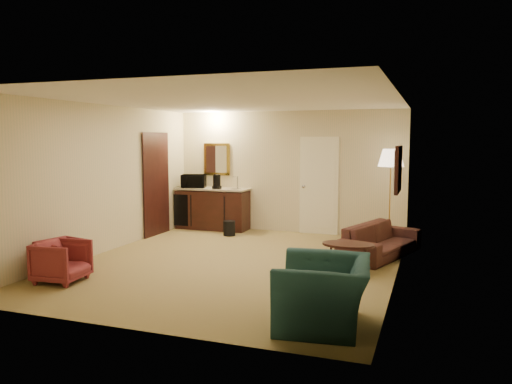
# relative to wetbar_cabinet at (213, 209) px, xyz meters

# --- Properties ---
(ground) EXTENTS (6.00, 6.00, 0.00)m
(ground) POSITION_rel_wetbar_cabinet_xyz_m (1.65, -2.72, -0.46)
(ground) COLOR olive
(ground) RESTS_ON ground
(room_walls) EXTENTS (5.02, 6.01, 2.61)m
(room_walls) POSITION_rel_wetbar_cabinet_xyz_m (1.55, -1.95, 1.26)
(room_walls) COLOR beige
(room_walls) RESTS_ON ground
(wetbar_cabinet) EXTENTS (1.64, 0.58, 0.92)m
(wetbar_cabinet) POSITION_rel_wetbar_cabinet_xyz_m (0.00, 0.00, 0.00)
(wetbar_cabinet) COLOR #351510
(wetbar_cabinet) RESTS_ON ground
(sofa) EXTENTS (1.13, 1.96, 0.74)m
(sofa) POSITION_rel_wetbar_cabinet_xyz_m (3.80, -1.44, -0.09)
(sofa) COLOR black
(sofa) RESTS_ON ground
(teal_armchair) EXTENTS (0.84, 1.18, 0.96)m
(teal_armchair) POSITION_rel_wetbar_cabinet_xyz_m (3.55, -4.92, 0.02)
(teal_armchair) COLOR #1C4347
(teal_armchair) RESTS_ON ground
(rose_chair_near) EXTENTS (0.64, 0.67, 0.59)m
(rose_chair_near) POSITION_rel_wetbar_cabinet_xyz_m (-0.50, -4.22, -0.17)
(rose_chair_near) COLOR maroon
(rose_chair_near) RESTS_ON ground
(rose_chair_far) EXTENTS (0.63, 0.67, 0.64)m
(rose_chair_far) POSITION_rel_wetbar_cabinet_xyz_m (-0.25, -4.53, -0.14)
(rose_chair_far) COLOR maroon
(rose_chair_far) RESTS_ON ground
(coffee_table) EXTENTS (0.86, 0.66, 0.45)m
(coffee_table) POSITION_rel_wetbar_cabinet_xyz_m (3.45, -2.68, -0.24)
(coffee_table) COLOR black
(coffee_table) RESTS_ON ground
(floor_lamp) EXTENTS (0.51, 0.51, 1.82)m
(floor_lamp) POSITION_rel_wetbar_cabinet_xyz_m (3.85, -0.32, 0.45)
(floor_lamp) COLOR gold
(floor_lamp) RESTS_ON ground
(waste_bin) EXTENTS (0.27, 0.27, 0.31)m
(waste_bin) POSITION_rel_wetbar_cabinet_xyz_m (0.65, -0.60, -0.31)
(waste_bin) COLOR black
(waste_bin) RESTS_ON ground
(microwave) EXTENTS (0.59, 0.44, 0.36)m
(microwave) POSITION_rel_wetbar_cabinet_xyz_m (-0.43, -0.07, 0.64)
(microwave) COLOR black
(microwave) RESTS_ON wetbar_cabinet
(coffee_maker) EXTENTS (0.17, 0.17, 0.31)m
(coffee_maker) POSITION_rel_wetbar_cabinet_xyz_m (0.16, -0.12, 0.61)
(coffee_maker) COLOR black
(coffee_maker) RESTS_ON wetbar_cabinet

